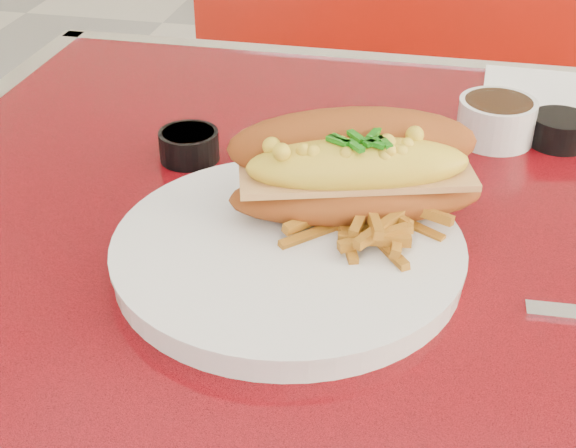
% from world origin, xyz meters
% --- Properties ---
extents(diner_table, '(1.23, 0.83, 0.77)m').
position_xyz_m(diner_table, '(0.00, 0.00, 0.61)').
color(diner_table, red).
rests_on(diner_table, ground).
extents(booth_bench_far, '(1.20, 0.51, 0.90)m').
position_xyz_m(booth_bench_far, '(0.00, 0.81, 0.29)').
color(booth_bench_far, '#9E160A').
rests_on(booth_bench_far, ground).
extents(dinner_plate, '(0.33, 0.33, 0.02)m').
position_xyz_m(dinner_plate, '(-0.17, -0.10, 0.78)').
color(dinner_plate, white).
rests_on(dinner_plate, diner_table).
extents(mac_hoagie, '(0.25, 0.17, 0.10)m').
position_xyz_m(mac_hoagie, '(-0.12, -0.04, 0.83)').
color(mac_hoagie, '#944617').
rests_on(mac_hoagie, dinner_plate).
extents(fries_pile, '(0.14, 0.13, 0.03)m').
position_xyz_m(fries_pile, '(-0.11, -0.06, 0.81)').
color(fries_pile, '#C27D21').
rests_on(fries_pile, dinner_plate).
extents(fork, '(0.07, 0.13, 0.00)m').
position_xyz_m(fork, '(-0.10, -0.06, 0.79)').
color(fork, silver).
rests_on(fork, dinner_plate).
extents(gravy_ramekin, '(0.11, 0.11, 0.05)m').
position_xyz_m(gravy_ramekin, '(0.01, 0.18, 0.80)').
color(gravy_ramekin, white).
rests_on(gravy_ramekin, diner_table).
extents(sauce_cup_left, '(0.08, 0.08, 0.03)m').
position_xyz_m(sauce_cup_left, '(-0.31, 0.06, 0.79)').
color(sauce_cup_left, black).
rests_on(sauce_cup_left, diner_table).
extents(sauce_cup_right, '(0.08, 0.08, 0.03)m').
position_xyz_m(sauce_cup_right, '(0.08, 0.18, 0.79)').
color(sauce_cup_right, black).
rests_on(sauce_cup_right, diner_table).
extents(paper_napkin, '(0.13, 0.13, 0.00)m').
position_xyz_m(paper_napkin, '(0.06, 0.33, 0.77)').
color(paper_napkin, white).
rests_on(paper_napkin, diner_table).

